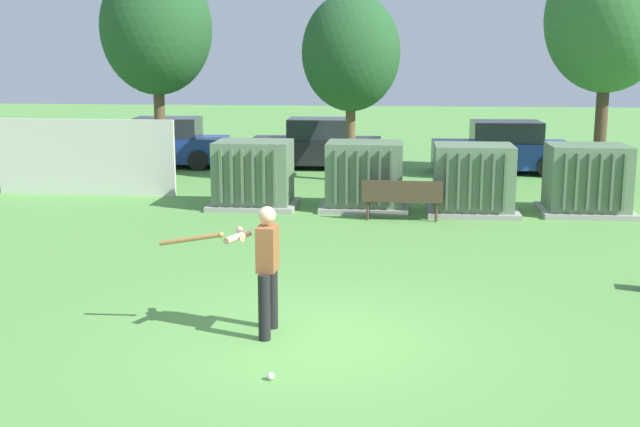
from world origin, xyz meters
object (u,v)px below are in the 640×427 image
Objects in this scene: transformer_mid_west at (365,176)px; transformer_east at (587,180)px; parked_car_left_of_center at (318,145)px; parked_car_leftmost at (164,144)px; sports_ball at (271,376)px; park_bench at (402,197)px; parked_car_right_of_center at (502,149)px; transformer_west at (254,175)px; transformer_mid_east at (473,180)px; batter at (263,263)px.

transformer_mid_west is 5.17m from transformer_east.
parked_car_left_of_center is (-7.03, 7.02, -0.04)m from transformer_east.
transformer_mid_west is at bearing -44.24° from parked_car_leftmost.
parked_car_left_of_center reaches higher than sports_ball.
parked_car_right_of_center reaches higher than park_bench.
transformer_west is at bearing 179.76° from transformer_east.
sports_ball is (-3.12, -10.25, -0.74)m from transformer_mid_east.
transformer_mid_east is 1.21× the size of batter.
transformer_mid_east is (2.54, -0.32, 0.00)m from transformer_mid_west.
transformer_east is 0.49× the size of parked_car_leftmost.
batter is 0.40× the size of parked_car_leftmost.
parked_car_leftmost and parked_car_left_of_center have the same top height.
transformer_east is 0.49× the size of parked_car_right_of_center.
transformer_west is at bearing 101.37° from sports_ball.
transformer_east is 11.97m from sports_ball.
transformer_mid_west is at bearing 178.97° from transformer_east.
batter reaches higher than transformer_west.
parked_car_right_of_center is (3.09, 7.73, 0.22)m from park_bench.
parked_car_leftmost is at bearing 110.87° from batter.
park_bench is 7.95m from batter.
transformer_mid_west is 1.59m from park_bench.
parked_car_leftmost is (-7.83, 8.03, 0.22)m from park_bench.
transformer_mid_east is 0.49× the size of parked_car_leftmost.
transformer_mid_east and parked_car_leftmost have the same top height.
park_bench is 11.22m from parked_car_leftmost.
transformer_west and transformer_mid_west have the same top height.
transformer_west is 7.04m from parked_car_left_of_center.
transformer_mid_west and parked_car_right_of_center have the same top height.
transformer_east is 13.90m from parked_car_leftmost.
parked_car_right_of_center is (1.45, 6.76, -0.04)m from transformer_mid_east.
batter is at bearing -78.78° from transformer_west.
transformer_east is 0.49× the size of parked_car_left_of_center.
transformer_mid_east is at bearing -2.82° from transformer_west.
park_bench is 8.33m from parked_car_right_of_center.
park_bench is at bearing -18.85° from transformer_west.
park_bench is (0.90, -1.29, -0.25)m from transformer_mid_west.
batter is 0.41× the size of parked_car_right_of_center.
parked_car_leftmost is (-9.47, 7.06, -0.04)m from transformer_mid_east.
batter is 16.87m from parked_car_leftmost.
transformer_west is 3.81m from park_bench.
parked_car_left_of_center is (-2.76, 8.21, 0.22)m from park_bench.
transformer_west reaches higher than park_bench.
transformer_mid_east is at bearing 73.06° from sports_ball.
parked_car_leftmost is at bearing -177.95° from parked_car_left_of_center.
transformer_east is 1.16× the size of park_bench.
parked_car_left_of_center is 1.00× the size of parked_car_right_of_center.
transformer_west is at bearing -96.81° from parked_car_left_of_center.
transformer_mid_west is at bearing 172.86° from transformer_mid_east.
transformer_west is at bearing -135.79° from parked_car_right_of_center.
parked_car_right_of_center is at bearing -4.74° from parked_car_left_of_center.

